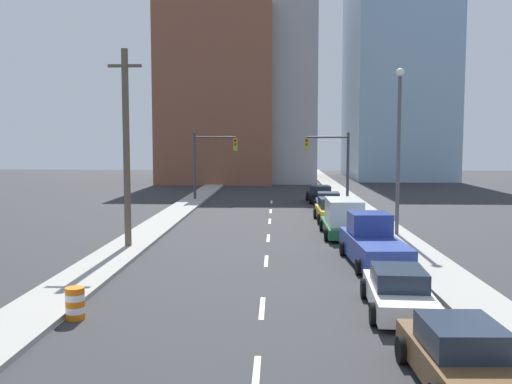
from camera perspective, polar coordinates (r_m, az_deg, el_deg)
sidewalk_left at (r=54.06m, az=-5.68°, el=-0.39°), size 2.14×99.59×0.17m
sidewalk_right at (r=53.95m, az=8.89°, el=-0.44°), size 2.14×99.59×0.17m
lane_stripe_at_9m at (r=13.35m, az=0.01°, el=-17.94°), size 0.16×2.40×0.01m
lane_stripe_at_14m at (r=18.29m, az=0.62°, el=-11.51°), size 0.16×2.40×0.01m
lane_stripe_at_21m at (r=25.14m, az=1.03°, el=-6.90°), size 0.16×2.40×0.01m
lane_stripe_at_27m at (r=30.95m, az=1.24°, el=-4.63°), size 0.16×2.40×0.01m
lane_stripe_at_34m at (r=37.45m, az=1.39°, el=-2.93°), size 0.16×2.40×0.01m
lane_stripe_at_39m at (r=42.73m, az=1.47°, el=-1.93°), size 0.16×2.40×0.01m
lane_stripe_at_45m at (r=49.22m, az=1.56°, el=-1.00°), size 0.16×2.40×0.01m
building_brick_left at (r=75.19m, az=-3.77°, el=9.27°), size 14.00×16.00×21.44m
building_office_center at (r=79.00m, az=1.28°, el=10.73°), size 12.00×20.00×25.98m
building_glass_right at (r=84.73m, az=13.80°, el=10.67°), size 13.00×20.00×27.36m
traffic_signal_left at (r=50.02m, az=-4.93°, el=3.50°), size 3.88×0.35×5.99m
traffic_signal_right at (r=49.90m, az=7.93°, el=3.47°), size 3.88×0.35×5.99m
utility_pole_left_mid at (r=28.06m, az=-12.84°, el=4.33°), size 1.60×0.32×9.59m
traffic_barrel at (r=17.89m, az=-17.64°, el=-10.56°), size 0.56×0.56×0.95m
street_lamp at (r=31.79m, az=14.08°, el=4.96°), size 0.44×0.44×9.12m
sedan_brown at (r=13.34m, az=19.79°, el=-15.31°), size 2.13×4.27×1.42m
sedan_white at (r=18.29m, az=14.06°, el=-9.64°), size 2.22×4.67×1.36m
pickup_truck_blue at (r=25.01m, az=11.60°, el=-5.10°), size 2.44×6.29×2.10m
box_truck_green at (r=31.80m, az=8.74°, el=-2.65°), size 2.35×5.51×2.07m
sedan_yellow at (r=37.70m, az=7.55°, el=-1.86°), size 2.15×4.60×1.53m
sedan_navy at (r=43.60m, az=7.24°, el=-1.00°), size 2.26×4.40×1.37m
sedan_black at (r=49.18m, az=6.42°, el=-0.26°), size 2.31×4.42×1.45m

